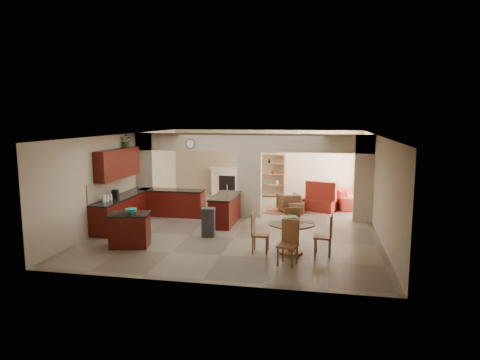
% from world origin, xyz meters
% --- Properties ---
extents(floor, '(10.00, 10.00, 0.00)m').
position_xyz_m(floor, '(0.00, 0.00, 0.00)').
color(floor, '#796B53').
rests_on(floor, ground).
extents(ceiling, '(10.00, 10.00, 0.00)m').
position_xyz_m(ceiling, '(0.00, 0.00, 2.80)').
color(ceiling, white).
rests_on(ceiling, wall_back).
extents(wall_back, '(8.00, 0.00, 8.00)m').
position_xyz_m(wall_back, '(0.00, 5.00, 1.40)').
color(wall_back, tan).
rests_on(wall_back, floor).
extents(wall_front, '(8.00, 0.00, 8.00)m').
position_xyz_m(wall_front, '(0.00, -5.00, 1.40)').
color(wall_front, tan).
rests_on(wall_front, floor).
extents(wall_left, '(0.00, 10.00, 10.00)m').
position_xyz_m(wall_left, '(-4.00, 0.00, 1.40)').
color(wall_left, tan).
rests_on(wall_left, floor).
extents(wall_right, '(0.00, 10.00, 10.00)m').
position_xyz_m(wall_right, '(4.00, 0.00, 1.40)').
color(wall_right, tan).
rests_on(wall_right, floor).
extents(partition_left_pier, '(0.60, 0.25, 2.80)m').
position_xyz_m(partition_left_pier, '(-3.70, 1.00, 1.40)').
color(partition_left_pier, tan).
rests_on(partition_left_pier, floor).
extents(partition_center_pier, '(0.80, 0.25, 2.20)m').
position_xyz_m(partition_center_pier, '(0.00, 1.00, 1.10)').
color(partition_center_pier, tan).
rests_on(partition_center_pier, floor).
extents(partition_right_pier, '(0.60, 0.25, 2.80)m').
position_xyz_m(partition_right_pier, '(3.70, 1.00, 1.40)').
color(partition_right_pier, tan).
rests_on(partition_right_pier, floor).
extents(partition_header, '(8.00, 0.25, 0.60)m').
position_xyz_m(partition_header, '(0.00, 1.00, 2.50)').
color(partition_header, tan).
rests_on(partition_header, partition_center_pier).
extents(kitchen_counter, '(2.52, 3.29, 1.48)m').
position_xyz_m(kitchen_counter, '(-3.26, -0.25, 0.46)').
color(kitchen_counter, '#3A0C06').
rests_on(kitchen_counter, floor).
extents(upper_cabinets, '(0.35, 2.40, 0.90)m').
position_xyz_m(upper_cabinets, '(-3.82, -0.80, 1.92)').
color(upper_cabinets, '#3A0C06').
rests_on(upper_cabinets, wall_left).
extents(peninsula, '(0.70, 1.85, 0.91)m').
position_xyz_m(peninsula, '(-0.60, -0.11, 0.46)').
color(peninsula, '#3A0C06').
rests_on(peninsula, floor).
extents(wall_clock, '(0.34, 0.03, 0.34)m').
position_xyz_m(wall_clock, '(-2.00, 0.85, 2.45)').
color(wall_clock, '#4C2D19').
rests_on(wall_clock, partition_header).
extents(rug, '(1.60, 1.30, 0.01)m').
position_xyz_m(rug, '(1.20, 2.10, 0.01)').
color(rug, brown).
rests_on(rug, floor).
extents(fireplace, '(1.60, 0.35, 1.20)m').
position_xyz_m(fireplace, '(-1.60, 4.83, 0.61)').
color(fireplace, silver).
rests_on(fireplace, floor).
extents(shelving_unit, '(1.00, 0.32, 1.80)m').
position_xyz_m(shelving_unit, '(0.35, 4.82, 0.90)').
color(shelving_unit, '#9F5C37').
rests_on(shelving_unit, floor).
extents(window_a, '(0.02, 0.90, 1.90)m').
position_xyz_m(window_a, '(3.97, 2.30, 1.20)').
color(window_a, white).
rests_on(window_a, wall_right).
extents(window_b, '(0.02, 0.90, 1.90)m').
position_xyz_m(window_b, '(3.97, 4.00, 1.20)').
color(window_b, white).
rests_on(window_b, wall_right).
extents(glazed_door, '(0.02, 0.70, 2.10)m').
position_xyz_m(glazed_door, '(3.97, 3.15, 1.05)').
color(glazed_door, white).
rests_on(glazed_door, wall_right).
extents(drape_a_left, '(0.10, 0.28, 2.30)m').
position_xyz_m(drape_a_left, '(3.93, 1.70, 1.20)').
color(drape_a_left, '#381916').
rests_on(drape_a_left, wall_right).
extents(drape_a_right, '(0.10, 0.28, 2.30)m').
position_xyz_m(drape_a_right, '(3.93, 2.90, 1.20)').
color(drape_a_right, '#381916').
rests_on(drape_a_right, wall_right).
extents(drape_b_left, '(0.10, 0.28, 2.30)m').
position_xyz_m(drape_b_left, '(3.93, 3.40, 1.20)').
color(drape_b_left, '#381916').
rests_on(drape_b_left, wall_right).
extents(drape_b_right, '(0.10, 0.28, 2.30)m').
position_xyz_m(drape_b_right, '(3.93, 4.60, 1.20)').
color(drape_b_right, '#381916').
rests_on(drape_b_right, wall_right).
extents(ceiling_fan, '(1.00, 1.00, 0.10)m').
position_xyz_m(ceiling_fan, '(1.50, 3.00, 2.56)').
color(ceiling_fan, white).
rests_on(ceiling_fan, ceiling).
extents(kitchen_island, '(1.14, 0.92, 0.88)m').
position_xyz_m(kitchen_island, '(-2.49, -2.92, 0.44)').
color(kitchen_island, '#3A0C06').
rests_on(kitchen_island, floor).
extents(teal_bowl, '(0.29, 0.29, 0.14)m').
position_xyz_m(teal_bowl, '(-2.43, -2.94, 0.95)').
color(teal_bowl, '#159783').
rests_on(teal_bowl, kitchen_island).
extents(trash_can, '(0.38, 0.34, 0.75)m').
position_xyz_m(trash_can, '(-0.73, -1.64, 0.38)').
color(trash_can, '#2A2A2C').
rests_on(trash_can, floor).
extents(dining_table, '(1.15, 1.15, 0.79)m').
position_xyz_m(dining_table, '(1.67, -2.73, 0.52)').
color(dining_table, '#9F5C37').
rests_on(dining_table, floor).
extents(fruit_bowl, '(0.32, 0.32, 0.17)m').
position_xyz_m(fruit_bowl, '(1.65, -2.72, 0.87)').
color(fruit_bowl, '#61B025').
rests_on(fruit_bowl, dining_table).
extents(sofa, '(2.58, 1.43, 0.71)m').
position_xyz_m(sofa, '(3.30, 3.47, 0.36)').
color(sofa, maroon).
rests_on(sofa, floor).
extents(chaise, '(1.32, 1.20, 0.44)m').
position_xyz_m(chaise, '(2.36, 2.46, 0.22)').
color(chaise, maroon).
rests_on(chaise, floor).
extents(armchair, '(0.93, 0.94, 0.65)m').
position_xyz_m(armchair, '(1.24, 2.04, 0.33)').
color(armchair, maroon).
rests_on(armchair, floor).
extents(ottoman, '(0.55, 0.55, 0.37)m').
position_xyz_m(ottoman, '(1.55, 1.82, 0.18)').
color(ottoman, maroon).
rests_on(ottoman, floor).
extents(plant, '(0.48, 0.46, 0.43)m').
position_xyz_m(plant, '(-3.82, -0.14, 2.58)').
color(plant, '#1B4412').
rests_on(plant, upper_cabinets).
extents(chair_north, '(0.53, 0.53, 1.02)m').
position_xyz_m(chair_north, '(1.62, -2.01, 0.55)').
color(chair_north, '#9F5C37').
rests_on(chair_north, floor).
extents(chair_east, '(0.46, 0.46, 1.02)m').
position_xyz_m(chair_east, '(2.53, -2.71, 0.55)').
color(chair_east, '#9F5C37').
rests_on(chair_east, floor).
extents(chair_south, '(0.51, 0.51, 1.02)m').
position_xyz_m(chair_south, '(1.67, -3.50, 0.55)').
color(chair_south, '#9F5C37').
rests_on(chair_south, floor).
extents(chair_west, '(0.43, 0.42, 1.02)m').
position_xyz_m(chair_west, '(0.83, -2.78, 0.55)').
color(chair_west, '#9F5C37').
rests_on(chair_west, floor).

